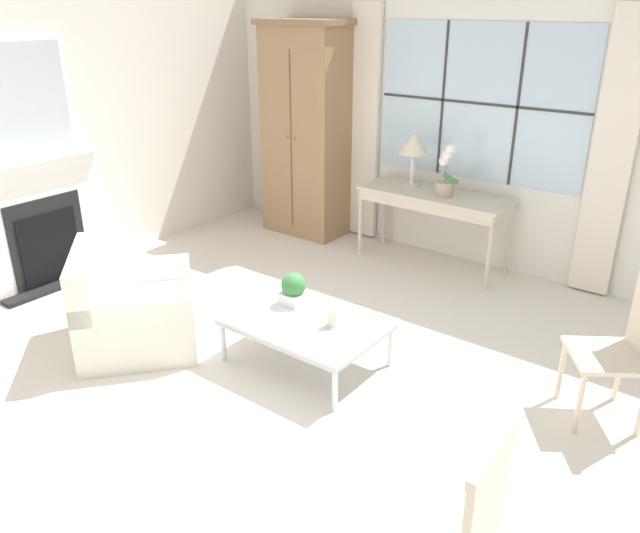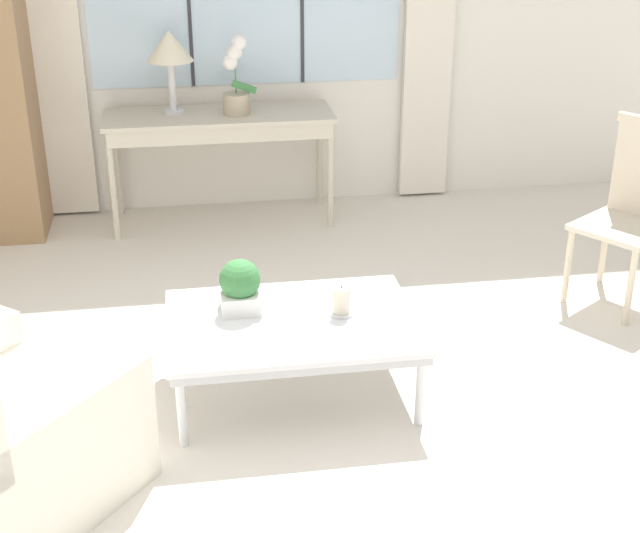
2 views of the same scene
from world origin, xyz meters
name	(u,v)px [view 1 (image 1 of 2)]	position (x,y,z in m)	size (l,w,h in m)	color
ground_plane	(277,389)	(0.00, 0.00, 0.00)	(14.00, 14.00, 0.00)	silver
wall_back_windowed	(478,124)	(0.00, 3.02, 1.39)	(7.20, 0.14, 2.80)	silver
wall_left	(74,126)	(-3.03, 0.60, 1.40)	(0.06, 7.20, 2.80)	silver
fireplace	(37,209)	(-2.91, 0.04, 0.73)	(0.34, 1.28, 2.22)	black
armoire	(306,131)	(-1.86, 2.68, 1.17)	(0.98, 0.59, 2.33)	#93704C
console_table	(434,201)	(-0.23, 2.66, 0.67)	(1.50, 0.55, 0.75)	beige
table_lamp	(414,145)	(-0.52, 2.72, 1.17)	(0.30, 0.30, 0.54)	silver
potted_orchid	(446,176)	(-0.11, 2.63, 0.95)	(0.23, 0.18, 0.52)	tan
armchair_upholstered	(133,313)	(-1.29, -0.20, 0.27)	(1.25, 1.24, 0.80)	silver
side_chair_wooden	(627,340)	(1.94, 1.09, 0.57)	(0.61, 0.61, 1.02)	beige
accent_chair_wooden	(458,526)	(1.76, -0.89, 0.55)	(0.46, 0.46, 0.98)	beige
coffee_table	(306,323)	(-0.04, 0.39, 0.34)	(1.13, 0.79, 0.38)	silver
potted_plant_small	(294,289)	(-0.26, 0.52, 0.50)	(0.19, 0.19, 0.25)	white
pillar_candle	(333,319)	(0.19, 0.40, 0.44)	(0.11, 0.11, 0.15)	silver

